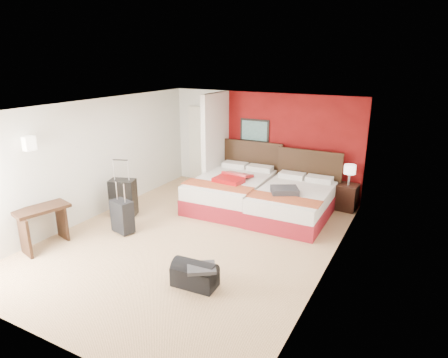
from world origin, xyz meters
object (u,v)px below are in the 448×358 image
Objects in this scene: red_suitcase_open at (233,178)px; nightstand at (347,197)px; desk at (44,227)px; suitcase_navy at (129,204)px; duffel_bag at (195,276)px; suitcase_black at (123,199)px; suitcase_charcoal at (123,218)px; bed_left at (231,192)px; bed_right at (293,204)px; table_lamp at (349,175)px.

nightstand is (2.34, 1.08, -0.42)m from red_suitcase_open.
suitcase_navy is at bearing 96.34° from desk.
suitcase_navy is 3.31m from duffel_bag.
red_suitcase_open is at bearing 20.02° from suitcase_black.
suitcase_charcoal is at bearing 67.29° from desk.
bed_left reaches higher than bed_right.
suitcase_black reaches higher than nightstand.
nightstand is at bearing 11.88° from suitcase_black.
suitcase_black reaches higher than suitcase_navy.
bed_left is 2.43m from suitcase_black.
suitcase_navy is (-1.76, -1.52, -0.10)m from bed_left.
suitcase_charcoal is (-3.63, -3.33, -0.50)m from table_lamp.
duffel_bag is (0.96, -3.16, -0.54)m from red_suitcase_open.
bed_left is at bearing 139.05° from red_suitcase_open.
suitcase_navy is at bearing -141.24° from bed_left.
table_lamp is (2.34, 1.08, 0.11)m from red_suitcase_open.
red_suitcase_open reaches higher than suitcase_navy.
red_suitcase_open is at bearing 73.57° from suitcase_charcoal.
suitcase_black is (-3.26, -1.65, 0.09)m from bed_right.
suitcase_charcoal reaches higher than duffel_bag.
suitcase_black is at bearing -138.19° from bed_left.
suitcase_black is 1.79m from desk.
nightstand is (0.93, 1.02, -0.02)m from bed_right.
bed_left is 1.06× the size of bed_right.
desk is at bearing -113.99° from suitcase_charcoal.
suitcase_black is (-1.85, -1.59, -0.32)m from red_suitcase_open.
bed_right is at bearing 6.18° from suitcase_black.
suitcase_black is (-4.19, -2.67, 0.10)m from nightstand.
suitcase_charcoal is 0.95× the size of duffel_bag.
suitcase_charcoal is (-2.70, -2.30, 0.01)m from bed_right.
red_suitcase_open reaches higher than duffel_bag.
bed_left reaches higher than nightstand.
table_lamp is 4.99m from suitcase_black.
bed_right is 4.54× the size of table_lamp.
desk is at bearing -136.92° from bed_right.
red_suitcase_open is 2.58m from table_lamp.
suitcase_navy is (-0.01, 0.17, -0.17)m from suitcase_black.
bed_left is 4.79× the size of table_lamp.
bed_right is (1.51, -0.04, -0.02)m from bed_left.
desk is (-0.85, -1.11, 0.06)m from suitcase_charcoal.
red_suitcase_open is 2.39m from suitcase_navy.
table_lamp reaches higher than nightstand.
table_lamp reaches higher than bed_right.
bed_left is 4.01m from desk.
table_lamp reaches higher than suitcase_black.
suitcase_charcoal is at bearing -77.50° from suitcase_navy.
desk is (-2.04, -3.46, 0.05)m from bed_left.
nightstand is at bearing 8.79° from suitcase_navy.
suitcase_charcoal is at bearing -119.07° from bed_left.
bed_left is 3.43× the size of suitcase_charcoal.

